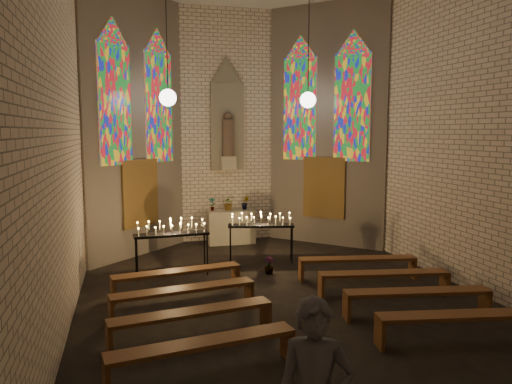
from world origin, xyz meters
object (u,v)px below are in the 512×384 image
altar (231,227)px  votive_stand_right (261,222)px  votive_stand_left (171,230)px  aisle_flower_pot (269,266)px

altar → votive_stand_right: size_ratio=0.81×
altar → votive_stand_left: size_ratio=0.81×
votive_stand_left → aisle_flower_pot: bearing=-13.6°
aisle_flower_pot → votive_stand_left: 2.43m
aisle_flower_pot → votive_stand_right: (0.08, 1.03, 0.86)m
aisle_flower_pot → altar: bearing=93.6°
votive_stand_left → votive_stand_right: 2.40m
aisle_flower_pot → votive_stand_right: votive_stand_right is taller
votive_stand_right → altar: bearing=110.2°
votive_stand_right → aisle_flower_pot: bearing=-81.4°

